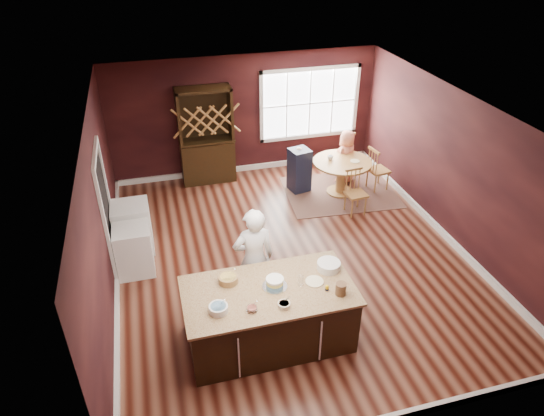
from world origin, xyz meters
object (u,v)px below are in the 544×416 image
Objects in this scene: washer at (134,250)px; high_chair at (299,169)px; seated_woman at (346,157)px; toddler at (303,156)px; chair_north at (340,154)px; kitchen_island at (269,316)px; dryer at (133,228)px; baker at (254,259)px; layer_cake at (275,283)px; hutch at (206,136)px; chair_south at (356,192)px; dining_table at (342,170)px; chair_east at (379,168)px.

high_chair is at bearing 29.18° from washer.
seated_woman is 1.42× the size of washer.
washer is (-3.61, -1.96, -0.38)m from toddler.
chair_north is 5.22m from washer.
dryer is (-1.77, 2.73, 0.02)m from kitchen_island.
washer is 0.64m from dryer.
seated_woman is 1.06m from toddler.
layer_cake is at bearing 97.54° from baker.
toddler is at bearing -27.14° from hutch.
baker reaches higher than chair_south.
chair_north is 1.18× the size of dryer.
chair_south is at bearing 1.67° from dryer.
layer_cake is (-2.49, -3.66, 0.45)m from dining_table.
baker is 4.69m from chair_north.
seated_woman is (2.89, 3.37, -0.25)m from baker.
kitchen_island is at bearing 90.28° from baker.
baker reaches higher than toddler.
seated_woman is at bearing -16.47° from hutch.
baker is at bearing 18.13° from seated_woman.
chair_north is at bearing -10.71° from hutch.
toddler is (-1.03, -0.42, 0.27)m from chair_north.
high_chair is (1.78, 3.27, -0.35)m from baker.
kitchen_island is 0.89m from baker.
chair_north is at bearing 74.09° from chair_south.
baker is (-0.02, 0.79, 0.42)m from kitchen_island.
high_chair is (-1.11, -0.10, -0.11)m from seated_woman.
chair_east is 1.72m from high_chair.
kitchen_island is at bearing 127.64° from chair_east.
toddler is at bearing 20.12° from dryer.
high_chair is 3.77m from dryer.
layer_cake reaches higher than dryer.
high_chair reaches higher than washer.
high_chair is 1.08× the size of dryer.
toddler is at bearing 28.53° from washer.
dining_table is at bearing 47.07° from chair_north.
hutch is at bearing -33.61° from chair_north.
toddler is 4.12m from washer.
chair_south is (2.58, 2.07, -0.39)m from baker.
kitchen_island is 2.70× the size of washer.
chair_north is 4.96m from dryer.
dryer is at bearing -126.44° from hutch.
dryer is (-3.61, -1.32, -0.35)m from toddler.
high_chair reaches higher than kitchen_island.
chair_north is 1.15m from toddler.
chair_south is 1.65m from chair_north.
chair_north reaches higher than toddler.
baker is 1.73× the size of chair_east.
layer_cake is at bearing -124.26° from dining_table.
layer_cake is at bearing -113.49° from toddler.
hutch is at bearing 59.46° from chair_east.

